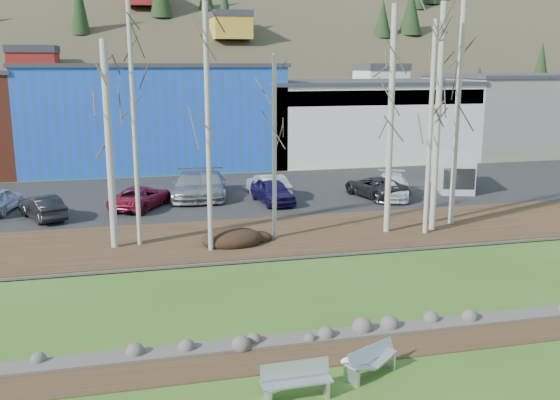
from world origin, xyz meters
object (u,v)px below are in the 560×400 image
object	(u,v)px
bench_intact	(296,381)
van_white	(453,173)
bench_damaged	(370,361)
car_1	(42,207)
car_3	(208,185)
seagull	(348,361)
car_8	(191,186)
car_5	(268,186)
car_6	(375,187)
car_7	(392,186)
car_2	(141,197)
car_4	(272,191)

from	to	relation	value
bench_intact	van_white	distance (m)	28.38
bench_damaged	car_1	world-z (taller)	car_1
car_1	car_3	size ratio (longest dim) A/B	0.75
car_1	van_white	bearing A→B (deg)	160.08
bench_damaged	seagull	bearing A→B (deg)	104.95
bench_damaged	car_8	bearing A→B (deg)	69.90
bench_damaged	car_8	world-z (taller)	car_8
bench_damaged	car_5	distance (m)	22.59
seagull	car_8	size ratio (longest dim) A/B	0.09
car_1	car_6	bearing A→B (deg)	158.14
car_3	car_6	size ratio (longest dim) A/B	1.11
car_1	van_white	distance (m)	25.47
seagull	car_7	distance (m)	22.47
seagull	van_white	bearing A→B (deg)	66.69
seagull	bench_intact	bearing A→B (deg)	-135.01
bench_damaged	car_7	distance (m)	22.74
bench_intact	car_2	xyz separation A→B (m)	(-3.30, 22.04, 0.33)
car_1	car_8	size ratio (longest dim) A/B	0.75
car_4	bench_intact	bearing A→B (deg)	-108.64
bench_intact	seagull	xyz separation A→B (m)	(1.82, 1.21, -0.27)
car_4	car_8	bearing A→B (deg)	144.94
bench_intact	car_3	world-z (taller)	car_3
seagull	van_white	size ratio (longest dim) A/B	0.09
bench_damaged	seagull	world-z (taller)	bench_damaged
car_7	van_white	world-z (taller)	van_white
bench_intact	car_4	size ratio (longest dim) A/B	0.43
seagull	van_white	distance (m)	26.35
car_4	van_white	bearing A→B (deg)	-1.34
car_3	van_white	world-z (taller)	van_white
car_1	car_6	xyz separation A→B (m)	(19.44, 1.04, 0.01)
car_7	car_2	bearing A→B (deg)	-159.95
car_4	car_2	bearing A→B (deg)	168.79
bench_intact	car_5	size ratio (longest dim) A/B	0.41
bench_damaged	car_5	xyz separation A→B (m)	(2.16, 22.48, 0.49)
car_1	car_2	world-z (taller)	car_1
bench_intact	car_5	xyz separation A→B (m)	(4.44, 23.16, 0.42)
bench_intact	car_2	bearing A→B (deg)	96.72
car_1	car_2	xyz separation A→B (m)	(5.20, 1.45, -0.01)
bench_intact	car_6	size ratio (longest dim) A/B	0.38
bench_damaged	van_white	xyz separation A→B (m)	(14.59, 22.13, 0.83)
car_1	car_2	bearing A→B (deg)	170.69
car_8	van_white	xyz separation A→B (m)	(17.15, -1.13, 0.31)
car_6	car_7	size ratio (longest dim) A/B	0.97
car_5	seagull	bearing A→B (deg)	76.59
van_white	car_6	bearing A→B (deg)	-150.00
car_1	car_4	size ratio (longest dim) A/B	0.93
seagull	car_3	bearing A→B (deg)	104.05
bench_damaged	van_white	bearing A→B (deg)	30.22
car_4	car_8	xyz separation A→B (m)	(-4.61, 2.43, 0.04)
van_white	car_5	bearing A→B (deg)	-162.90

